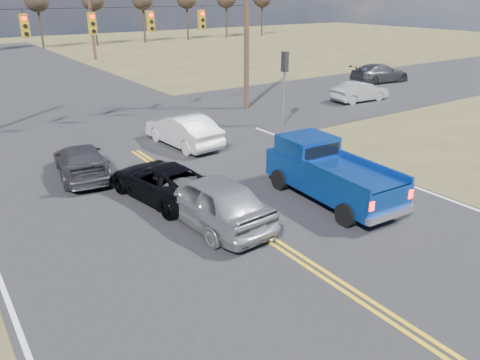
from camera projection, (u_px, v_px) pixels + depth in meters
ground at (385, 315)px, 10.37m from camera, size 160.00×160.00×0.00m
road_main at (176, 179)px, 18.01m from camera, size 14.00×120.00×0.02m
road_cross at (104, 132)px, 24.11m from camera, size 120.00×12.00×0.02m
signal_gantry at (104, 29)px, 22.33m from camera, size 19.60×4.83×10.00m
utility_poles at (99, 26)px, 21.40m from camera, size 19.60×58.32×10.00m
treeline at (44, 9)px, 28.83m from camera, size 87.00×117.80×7.40m
pickup_truck at (329, 173)px, 15.91m from camera, size 2.30×5.31×1.96m
silver_suv at (211, 200)px, 14.22m from camera, size 2.19×4.81×1.60m
black_suv at (163, 181)px, 16.15m from camera, size 2.77×4.75×1.24m
white_car_queue at (183, 130)px, 21.64m from camera, size 1.93×4.62×1.49m
dgrey_car_queue at (81, 161)px, 18.02m from camera, size 2.40×4.54×1.25m
cross_car_east_near at (360, 92)px, 30.56m from camera, size 1.63×4.05×1.31m
cross_car_east_far at (380, 73)px, 37.08m from camera, size 2.68×5.25×1.46m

